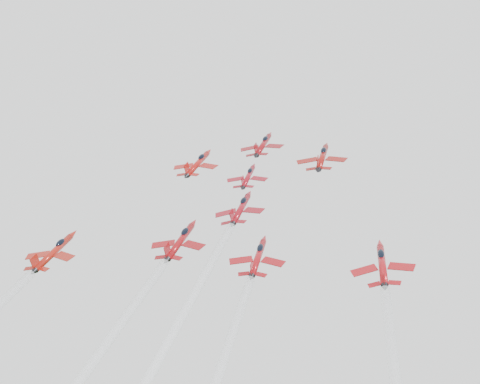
# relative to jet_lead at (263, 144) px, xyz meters

# --- Properties ---
(jet_lead) EXTENTS (10.30, 12.86, 9.25)m
(jet_lead) POSITION_rel_jet_lead_xyz_m (0.00, 0.00, 0.00)
(jet_lead) COLOR maroon
(jet_row2_left) EXTENTS (10.58, 13.21, 9.51)m
(jet_row2_left) POSITION_rel_jet_lead_xyz_m (-13.12, -7.03, -4.86)
(jet_row2_left) COLOR #AC1410
(jet_row2_center) EXTENTS (8.60, 10.74, 7.72)m
(jet_row2_center) POSITION_rel_jet_lead_xyz_m (0.13, -13.38, -9.26)
(jet_row2_center) COLOR maroon
(jet_row2_right) EXTENTS (10.60, 13.24, 9.53)m
(jet_row2_right) POSITION_rel_jet_lead_xyz_m (14.35, -6.98, -4.82)
(jet_row2_right) COLOR maroon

